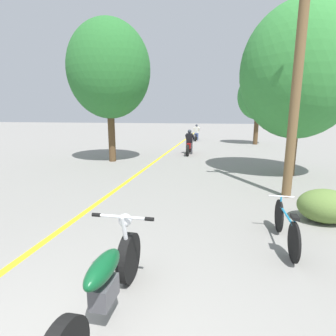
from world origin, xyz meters
The scene contains 10 objects.
lane_stripe_center centered at (-1.70, 13.01, 0.00)m, with size 0.14×48.00×0.01m, color yellow.
utility_pole centered at (3.13, 6.10, 3.27)m, with size 1.10×0.24×6.36m.
roadside_tree_right_near centered at (3.86, 8.83, 3.63)m, with size 3.96×3.57×5.91m.
roadside_tree_right_far centered at (3.86, 18.98, 3.46)m, with size 2.90×2.61×5.15m.
roadside_tree_left centered at (-3.71, 10.33, 4.14)m, with size 3.74×3.37×6.30m.
roadside_bush centered at (3.50, 4.44, 0.35)m, with size 1.10×0.88×0.70m.
motorcycle_foreground centered at (0.15, 1.04, 0.44)m, with size 0.80×2.20×1.01m.
motorcycle_rider_lead centered at (-0.38, 13.29, 0.51)m, with size 0.50×2.13×1.36m.
motorcycle_rider_far centered at (-0.68, 21.06, 0.51)m, with size 0.50×2.11×1.35m.
bicycle_parked centered at (2.46, 3.24, 0.34)m, with size 0.44×1.70×0.73m.
Camera 1 is at (1.29, -1.26, 2.23)m, focal length 28.00 mm.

